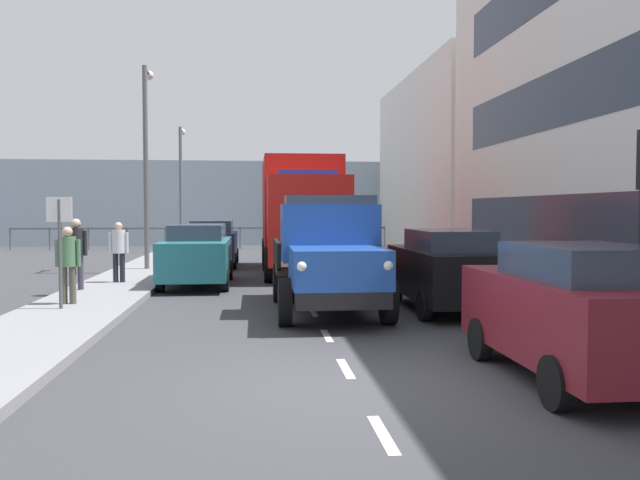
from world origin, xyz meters
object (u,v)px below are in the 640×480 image
Objects in this scene: pedestrian_strolling at (76,248)px; street_sign at (60,233)px; truck_vintage_blue at (329,257)px; lamp_post_promenade at (146,149)px; car_teal_oppositeside_0 at (198,254)px; car_navy_oppositeside_1 at (212,242)px; lorry_cargo_red at (301,211)px; pedestrian_in_dark_coat at (119,247)px; pedestrian_near_railing at (68,259)px; lamp_post_far at (181,176)px; car_black_kerbside_1 at (446,269)px; car_maroon_kerbside_near at (579,310)px.

pedestrian_strolling is 3.25m from street_sign.
lamp_post_promenade is (5.13, -9.32, 2.99)m from truck_vintage_blue.
lamp_post_promenade is 3.01× the size of street_sign.
car_teal_oppositeside_0 is 1.03× the size of car_navy_oppositeside_1.
pedestrian_in_dark_coat is (5.28, 3.70, -0.96)m from lorry_cargo_red.
car_teal_oppositeside_0 is 2.82× the size of pedestrian_in_dark_coat.
car_teal_oppositeside_0 is 2.63× the size of pedestrian_strolling.
lamp_post_far reaches higher than pedestrian_near_railing.
car_black_kerbside_1 and car_navy_oppositeside_1 have the same top height.
pedestrian_near_railing is at bearing 87.79° from lamp_post_promenade.
street_sign reaches higher than pedestrian_in_dark_coat.
car_black_kerbside_1 is at bearing -175.04° from truck_vintage_blue.
lamp_post_far is (5.21, -11.21, 1.72)m from lorry_cargo_red.
car_black_kerbside_1 is at bearing 179.41° from street_sign.
lamp_post_promenade is at bearing -61.20° from truck_vintage_blue.
car_maroon_kerbside_near is at bearing 106.74° from lamp_post_far.
pedestrian_near_railing is (2.33, 4.43, 0.21)m from car_teal_oppositeside_0.
lorry_cargo_red is 9.60m from pedestrian_near_railing.
lamp_post_far is (-0.29, -19.02, 2.69)m from pedestrian_near_railing.
car_teal_oppositeside_0 is 6.38m from car_navy_oppositeside_1.
street_sign is at bearing 65.88° from car_teal_oppositeside_0.
pedestrian_in_dark_coat reaches higher than car_teal_oppositeside_0.
car_teal_oppositeside_0 is at bearing -42.65° from car_black_kerbside_1.
pedestrian_in_dark_coat is at bearing 88.65° from lamp_post_promenade.
lorry_cargo_red is 4.52m from car_navy_oppositeside_1.
street_sign reaches higher than pedestrian_strolling.
lamp_post_far reaches higher than car_navy_oppositeside_1.
car_maroon_kerbside_near is at bearing 143.82° from street_sign.
lorry_cargo_red is at bearing 174.25° from lamp_post_promenade.
lorry_cargo_red is 4.79m from car_teal_oppositeside_0.
pedestrian_near_railing is (7.97, -6.48, 0.22)m from car_maroon_kerbside_near.
car_maroon_kerbside_near is 2.33× the size of pedestrian_near_railing.
car_navy_oppositeside_1 is at bearing 103.91° from lamp_post_far.
pedestrian_strolling reaches higher than car_navy_oppositeside_1.
lorry_cargo_red is 12.48m from lamp_post_far.
lorry_cargo_red is at bearing -138.30° from pedestrian_strolling.
lorry_cargo_red is at bearing -144.95° from pedestrian_in_dark_coat.
pedestrian_in_dark_coat reaches higher than car_maroon_kerbside_near.
lorry_cargo_red is (-0.05, -8.80, 0.90)m from truck_vintage_blue.
lamp_post_far reaches higher than pedestrian_in_dark_coat.
lamp_post_far reaches higher than pedestrian_strolling.
pedestrian_near_railing is at bearing -5.51° from car_black_kerbside_1.
truck_vintage_blue is 3.45× the size of pedestrian_near_railing.
street_sign is at bearing -3.19° from truck_vintage_blue.
lamp_post_far is (7.67, -19.79, 2.90)m from car_black_kerbside_1.
truck_vintage_blue is 0.93× the size of lamp_post_far.
car_maroon_kerbside_near and car_black_kerbside_1 have the same top height.
car_maroon_kerbside_near is at bearing 108.06° from car_navy_oppositeside_1.
car_black_kerbside_1 is at bearing 158.91° from pedestrian_strolling.
car_black_kerbside_1 is 12.33m from lamp_post_promenade.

